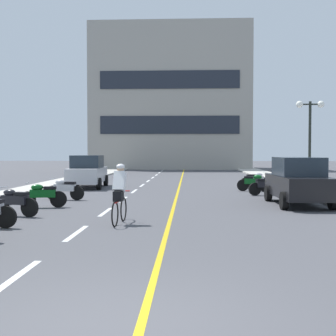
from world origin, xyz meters
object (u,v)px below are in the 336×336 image
at_px(motorcycle_7, 254,182).
at_px(motorcycle_8, 255,180).
at_px(cyclist_rider, 119,192).
at_px(parked_car_near, 298,181).
at_px(motorcycle_6, 266,185).
at_px(parked_car_mid, 87,171).
at_px(motorcycle_3, 15,201).
at_px(motorcycle_5, 64,189).
at_px(motorcycle_4, 43,195).
at_px(street_lamp_mid, 310,123).

xyz_separation_m(motorcycle_7, motorcycle_8, (0.36, 1.98, 0.00)).
relative_size(motorcycle_7, cyclist_rider, 0.94).
xyz_separation_m(parked_car_near, motorcycle_6, (-0.57, 3.86, -0.44)).
bearing_deg(parked_car_mid, motorcycle_3, -88.91).
bearing_deg(parked_car_near, motorcycle_8, 93.42).
bearing_deg(parked_car_near, motorcycle_5, 171.51).
bearing_deg(motorcycle_8, motorcycle_5, -143.94).
bearing_deg(motorcycle_3, motorcycle_6, 38.88).
distance_m(parked_car_near, motorcycle_7, 5.97).
relative_size(motorcycle_3, cyclist_rider, 0.93).
xyz_separation_m(parked_car_near, motorcycle_8, (-0.47, 7.88, -0.44)).
bearing_deg(parked_car_near, motorcycle_4, -172.50).
xyz_separation_m(motorcycle_5, motorcycle_6, (8.80, 2.47, 0.00)).
xyz_separation_m(motorcycle_4, motorcycle_5, (0.08, 2.64, 0.00)).
bearing_deg(motorcycle_6, motorcycle_4, -150.08).
distance_m(street_lamp_mid, motorcycle_6, 4.90).
relative_size(parked_car_mid, motorcycle_5, 2.53).
bearing_deg(street_lamp_mid, motorcycle_3, -139.52).
bearing_deg(cyclist_rider, motorcycle_4, 133.90).
height_order(parked_car_mid, motorcycle_8, parked_car_mid).
distance_m(motorcycle_6, cyclist_rider, 10.21).
height_order(motorcycle_6, cyclist_rider, cyclist_rider).
relative_size(parked_car_near, motorcycle_6, 2.59).
relative_size(street_lamp_mid, motorcycle_7, 2.74).
bearing_deg(motorcycle_7, street_lamp_mid, 13.47).
height_order(parked_car_mid, motorcycle_3, parked_car_mid).
relative_size(motorcycle_6, motorcycle_8, 0.97).
relative_size(motorcycle_4, motorcycle_6, 1.03).
xyz_separation_m(street_lamp_mid, motorcycle_7, (-2.97, -0.71, -3.02)).
bearing_deg(motorcycle_6, motorcycle_5, -164.35).
bearing_deg(street_lamp_mid, motorcycle_5, -155.66).
bearing_deg(street_lamp_mid, motorcycle_7, -166.53).
relative_size(parked_car_mid, motorcycle_7, 2.58).
bearing_deg(parked_car_near, street_lamp_mid, 72.05).
bearing_deg(motorcycle_5, motorcycle_8, 36.06).
bearing_deg(parked_car_mid, motorcycle_4, -87.50).
distance_m(motorcycle_4, motorcycle_8, 12.79).
distance_m(motorcycle_5, motorcycle_8, 11.01).
xyz_separation_m(parked_car_near, motorcycle_3, (-9.63, -3.44, -0.44)).
height_order(parked_car_mid, motorcycle_4, parked_car_mid).
height_order(street_lamp_mid, motorcycle_5, street_lamp_mid).
xyz_separation_m(street_lamp_mid, cyclist_rider, (-8.25, -11.31, -2.61)).
relative_size(street_lamp_mid, parked_car_near, 1.07).
height_order(parked_car_near, parked_car_mid, same).
bearing_deg(motorcycle_3, motorcycle_8, 51.02).
xyz_separation_m(motorcycle_3, motorcycle_8, (9.16, 11.31, 0.00)).
relative_size(motorcycle_3, motorcycle_4, 0.98).
distance_m(parked_car_mid, motorcycle_3, 11.29).
height_order(motorcycle_4, motorcycle_5, same).
distance_m(motorcycle_5, motorcycle_6, 9.14).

